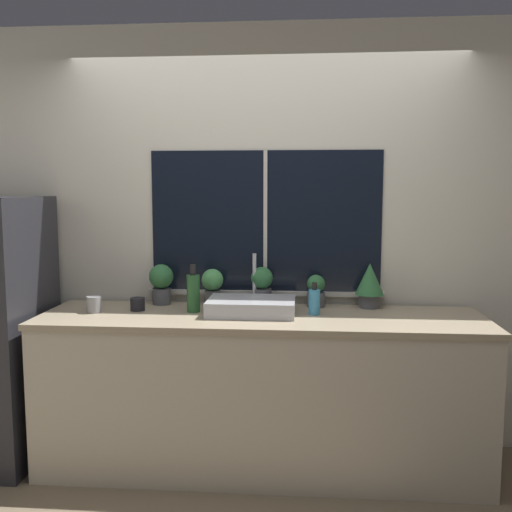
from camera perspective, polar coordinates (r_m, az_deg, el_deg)
ground_plane at (r=3.39m, az=0.02°, el=-22.77°), size 14.00×14.00×0.00m
wall_back at (r=3.70m, az=0.98°, el=1.82°), size 8.00×0.09×2.70m
counter at (r=3.50m, az=0.50°, el=-13.37°), size 2.61×0.70×0.93m
sink at (r=3.39m, az=-0.45°, el=-5.03°), size 0.51×0.40×0.34m
potted_plant_far_left at (r=3.70m, az=-9.45°, el=-2.56°), size 0.16×0.16×0.26m
potted_plant_left at (r=3.64m, az=-4.38°, el=-2.87°), size 0.14×0.14×0.23m
potted_plant_center at (r=3.60m, az=0.59°, el=-2.93°), size 0.14×0.14×0.25m
potted_plant_right at (r=3.60m, az=6.01°, el=-3.49°), size 0.11×0.11×0.20m
potted_plant_far_right at (r=3.61m, az=11.29°, el=-2.64°), size 0.18×0.18×0.28m
soap_bottle at (r=3.38m, az=5.85°, el=-4.52°), size 0.07×0.07×0.19m
bottle_tall at (r=3.45m, az=-6.29°, el=-3.62°), size 0.08×0.08×0.29m
mug_black at (r=3.56m, az=-11.76°, el=-4.73°), size 0.09×0.09×0.08m
mug_grey at (r=3.57m, az=-15.87°, el=-4.67°), size 0.09×0.09×0.10m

